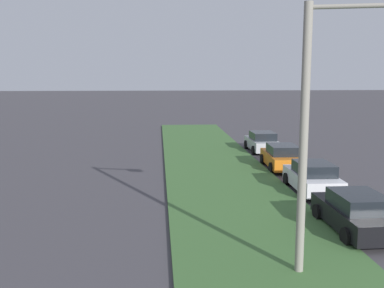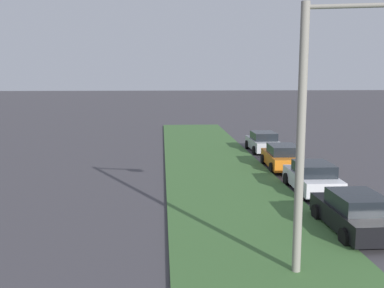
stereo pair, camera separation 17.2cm
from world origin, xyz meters
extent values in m
cube|color=#3D6633|center=(10.00, 6.43, 0.06)|extent=(60.00, 6.00, 0.12)
cube|color=black|center=(5.56, 2.76, 0.57)|extent=(4.31, 1.83, 0.70)
cube|color=black|center=(5.36, 2.76, 1.19)|extent=(2.21, 1.62, 0.55)
cylinder|color=black|center=(6.90, 3.67, 0.32)|extent=(0.64, 0.22, 0.64)
cylinder|color=black|center=(6.91, 1.87, 0.32)|extent=(0.64, 0.22, 0.64)
cylinder|color=black|center=(4.20, 3.65, 0.32)|extent=(0.64, 0.22, 0.64)
cube|color=silver|center=(11.20, 2.42, 0.57)|extent=(4.34, 1.91, 0.70)
cube|color=black|center=(11.00, 2.42, 1.19)|extent=(2.24, 1.65, 0.55)
cylinder|color=black|center=(12.58, 3.29, 0.32)|extent=(0.65, 0.24, 0.64)
cylinder|color=black|center=(12.53, 1.49, 0.32)|extent=(0.65, 0.24, 0.64)
cylinder|color=black|center=(9.88, 3.35, 0.32)|extent=(0.65, 0.24, 0.64)
cylinder|color=black|center=(9.83, 1.55, 0.32)|extent=(0.65, 0.24, 0.64)
cube|color=orange|center=(16.69, 2.42, 0.57)|extent=(4.37, 1.96, 0.70)
cube|color=black|center=(16.49, 2.42, 1.19)|extent=(2.26, 1.68, 0.55)
cylinder|color=black|center=(18.07, 3.26, 0.32)|extent=(0.65, 0.24, 0.64)
cylinder|color=black|center=(18.00, 1.46, 0.32)|extent=(0.65, 0.24, 0.64)
cylinder|color=black|center=(15.37, 3.37, 0.32)|extent=(0.65, 0.24, 0.64)
cylinder|color=black|center=(15.30, 1.57, 0.32)|extent=(0.65, 0.24, 0.64)
cube|color=#B2B5BA|center=(22.83, 2.22, 0.57)|extent=(4.31, 1.82, 0.70)
cube|color=black|center=(22.63, 2.22, 1.19)|extent=(2.21, 1.61, 0.55)
cylinder|color=black|center=(24.17, 3.13, 0.32)|extent=(0.64, 0.22, 0.64)
cylinder|color=black|center=(24.18, 1.33, 0.32)|extent=(0.64, 0.22, 0.64)
cylinder|color=black|center=(21.47, 3.11, 0.32)|extent=(0.64, 0.22, 0.64)
cylinder|color=black|center=(21.48, 1.31, 0.32)|extent=(0.64, 0.22, 0.64)
cylinder|color=gray|center=(2.22, 5.87, 3.75)|extent=(0.24, 0.24, 7.50)
cylinder|color=gray|center=(1.93, 4.71, 7.35)|extent=(0.71, 2.36, 0.12)
camera|label=1|loc=(-9.69, 9.79, 5.63)|focal=42.49mm
camera|label=2|loc=(-9.70, 9.62, 5.63)|focal=42.49mm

